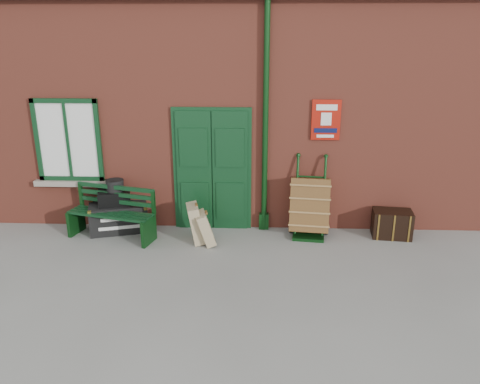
# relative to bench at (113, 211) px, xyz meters

# --- Properties ---
(ground) EXTENTS (80.00, 80.00, 0.00)m
(ground) POSITION_rel_bench_xyz_m (2.04, -0.97, -0.48)
(ground) COLOR gray
(ground) RESTS_ON ground
(station_building) EXTENTS (10.30, 4.30, 4.36)m
(station_building) POSITION_rel_bench_xyz_m (2.04, 2.53, 1.68)
(station_building) COLOR #9B4332
(station_building) RESTS_ON ground
(bench) EXTENTS (1.61, 0.86, 0.95)m
(bench) POSITION_rel_bench_xyz_m (0.00, 0.00, 0.00)
(bench) COLOR #0E3419
(bench) RESTS_ON ground
(houdini_trunk) EXTENTS (1.15, 0.83, 0.51)m
(houdini_trunk) POSITION_rel_bench_xyz_m (0.01, 0.28, -0.22)
(houdini_trunk) COLOR black
(houdini_trunk) RESTS_ON ground
(strongbox) EXTENTS (0.66, 0.55, 0.26)m
(strongbox) POSITION_rel_bench_xyz_m (-0.04, 0.28, 0.16)
(strongbox) COLOR black
(strongbox) RESTS_ON houdini_trunk
(hatbox) EXTENTS (0.38, 0.38, 0.21)m
(hatbox) POSITION_rel_bench_xyz_m (-0.01, 0.28, 0.40)
(hatbox) COLOR black
(hatbox) RESTS_ON strongbox
(suitcase_back) EXTENTS (0.39, 0.52, 0.68)m
(suitcase_back) POSITION_rel_bench_xyz_m (1.50, -0.15, -0.14)
(suitcase_back) COLOR tan
(suitcase_back) RESTS_ON ground
(suitcase_front) EXTENTS (0.42, 0.49, 0.59)m
(suitcase_front) POSITION_rel_bench_xyz_m (1.68, -0.25, -0.18)
(suitcase_front) COLOR tan
(suitcase_front) RESTS_ON ground
(porter_trolley) EXTENTS (0.76, 0.81, 1.42)m
(porter_trolley) POSITION_rel_bench_xyz_m (3.51, 0.26, 0.07)
(porter_trolley) COLOR black
(porter_trolley) RESTS_ON ground
(dark_trunk) EXTENTS (0.72, 0.51, 0.49)m
(dark_trunk) POSITION_rel_bench_xyz_m (4.98, 0.21, -0.24)
(dark_trunk) COLOR black
(dark_trunk) RESTS_ON ground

